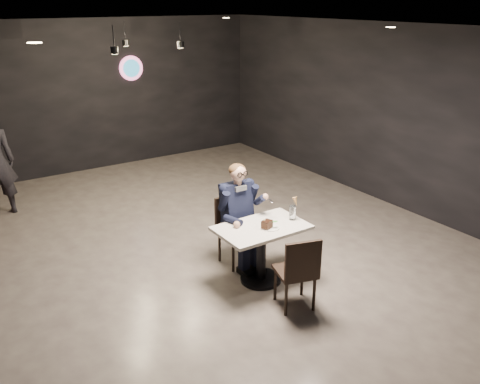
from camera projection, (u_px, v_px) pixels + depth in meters
floor at (209, 249)px, 7.24m from camera, size 9.00×9.00×0.00m
wall_sign at (131, 68)px, 10.42m from camera, size 0.50×0.06×0.50m
pendant_lights at (139, 31)px, 7.77m from camera, size 1.40×1.20×0.36m
main_table at (261, 254)px, 6.30m from camera, size 1.10×0.70×0.75m
chair_far at (237, 232)px, 6.70m from camera, size 0.42×0.46×0.92m
chair_near at (295, 270)px, 5.76m from camera, size 0.53×0.56×0.92m
seated_man at (237, 214)px, 6.61m from camera, size 0.60×0.80×1.44m
dessert_plate at (271, 228)px, 6.13m from camera, size 0.22×0.22×0.01m
cake_slice at (267, 224)px, 6.09m from camera, size 0.15×0.13×0.08m
mint_leaf at (275, 221)px, 6.08m from camera, size 0.07×0.04×0.01m
sundae_glass at (292, 213)px, 6.33m from camera, size 0.08×0.08×0.18m
wafer_cone at (296, 202)px, 6.28m from camera, size 0.07×0.07×0.12m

